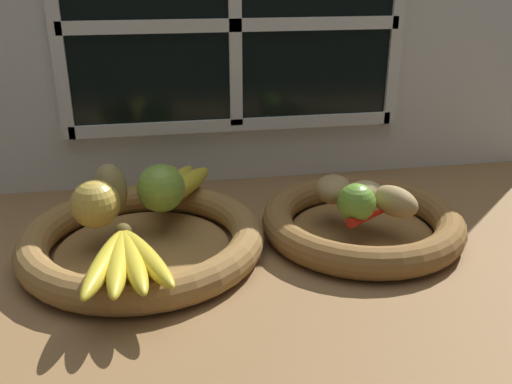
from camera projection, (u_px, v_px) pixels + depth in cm
name	position (u px, v px, depth cm)	size (l,w,h in cm)	color
ground_plane	(262.00, 250.00, 89.79)	(140.00, 90.00, 3.00)	olive
back_wall	(234.00, 41.00, 105.68)	(140.00, 4.60, 55.00)	silver
fruit_bowl_left	(143.00, 240.00, 84.79)	(37.27, 37.27, 4.95)	olive
fruit_bowl_right	(362.00, 222.00, 90.58)	(32.83, 32.83, 4.95)	brown
apple_golden_left	(95.00, 205.00, 81.63)	(7.26, 7.26, 7.26)	gold
apple_green_back	(161.00, 188.00, 87.12)	(7.66, 7.66, 7.66)	#7AA338
pear_brown	(110.00, 190.00, 85.28)	(5.28, 5.94, 8.44)	olive
banana_bunch_front	(126.00, 259.00, 71.05)	(12.84, 18.69, 2.73)	yellow
banana_bunch_back	(172.00, 185.00, 94.34)	(12.46, 17.68, 3.30)	gold
potato_oblong	(334.00, 189.00, 90.93)	(7.14, 5.94, 4.47)	#A38451
potato_small	(395.00, 201.00, 85.98)	(8.33, 4.53, 4.68)	#A38451
potato_large	(364.00, 195.00, 88.71)	(6.72, 5.22, 4.51)	tan
lime_near	(356.00, 203.00, 83.97)	(5.92, 5.92, 5.92)	#6B9E33
chili_pepper	(378.00, 213.00, 85.72)	(1.62, 1.62, 12.59)	red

